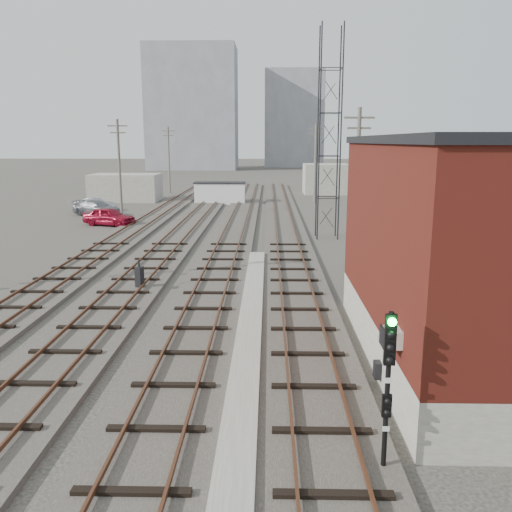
{
  "coord_description": "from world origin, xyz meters",
  "views": [
    {
      "loc": [
        1.2,
        -4.86,
        7.05
      ],
      "look_at": [
        0.66,
        17.94,
        2.2
      ],
      "focal_mm": 38.0,
      "sensor_mm": 36.0,
      "label": 1
    }
  ],
  "objects_px": {
    "signal_mast": "(388,384)",
    "car_silver": "(95,204)",
    "car_red": "(109,217)",
    "site_trailer": "(220,193)",
    "switch_stand": "(140,277)",
    "car_grey": "(97,208)"
  },
  "relations": [
    {
      "from": "signal_mast",
      "to": "switch_stand",
      "type": "xyz_separation_m",
      "value": [
        -8.68,
        14.45,
        -1.43
      ]
    },
    {
      "from": "switch_stand",
      "to": "car_red",
      "type": "height_order",
      "value": "car_red"
    },
    {
      "from": "signal_mast",
      "to": "switch_stand",
      "type": "height_order",
      "value": "signal_mast"
    },
    {
      "from": "car_silver",
      "to": "car_grey",
      "type": "relative_size",
      "value": 0.81
    },
    {
      "from": "site_trailer",
      "to": "car_grey",
      "type": "distance_m",
      "value": 15.2
    },
    {
      "from": "site_trailer",
      "to": "car_silver",
      "type": "xyz_separation_m",
      "value": [
        -12.3,
        -6.94,
        -0.58
      ]
    },
    {
      "from": "car_silver",
      "to": "car_grey",
      "type": "distance_m",
      "value": 3.76
    },
    {
      "from": "site_trailer",
      "to": "car_grey",
      "type": "xyz_separation_m",
      "value": [
        -11.0,
        -10.47,
        -0.53
      ]
    },
    {
      "from": "switch_stand",
      "to": "car_red",
      "type": "bearing_deg",
      "value": 133.56
    },
    {
      "from": "signal_mast",
      "to": "car_red",
      "type": "xyz_separation_m",
      "value": [
        -16.07,
        34.85,
        -1.32
      ]
    },
    {
      "from": "signal_mast",
      "to": "car_grey",
      "type": "distance_m",
      "value": 45.41
    },
    {
      "from": "site_trailer",
      "to": "car_silver",
      "type": "bearing_deg",
      "value": -151.47
    },
    {
      "from": "signal_mast",
      "to": "car_silver",
      "type": "distance_m",
      "value": 49.15
    },
    {
      "from": "switch_stand",
      "to": "car_silver",
      "type": "height_order",
      "value": "switch_stand"
    },
    {
      "from": "signal_mast",
      "to": "car_red",
      "type": "distance_m",
      "value": 38.4
    },
    {
      "from": "signal_mast",
      "to": "site_trailer",
      "type": "relative_size",
      "value": 0.62
    },
    {
      "from": "site_trailer",
      "to": "car_grey",
      "type": "height_order",
      "value": "site_trailer"
    },
    {
      "from": "signal_mast",
      "to": "car_silver",
      "type": "bearing_deg",
      "value": 114.52
    },
    {
      "from": "signal_mast",
      "to": "site_trailer",
      "type": "height_order",
      "value": "signal_mast"
    },
    {
      "from": "signal_mast",
      "to": "site_trailer",
      "type": "distance_m",
      "value": 52.28
    },
    {
      "from": "car_red",
      "to": "car_silver",
      "type": "height_order",
      "value": "car_red"
    },
    {
      "from": "site_trailer",
      "to": "signal_mast",
      "type": "bearing_deg",
      "value": -82.0
    }
  ]
}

